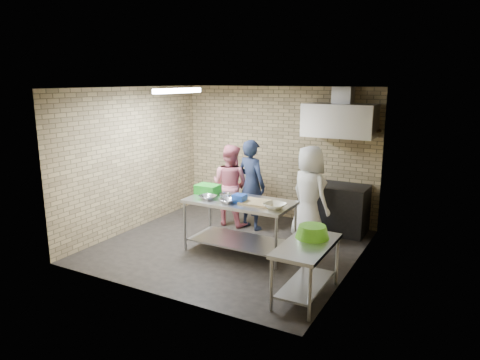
% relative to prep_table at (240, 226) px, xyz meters
% --- Properties ---
extents(floor, '(4.20, 4.20, 0.00)m').
position_rel_prep_table_xyz_m(floor, '(-0.26, 0.11, -0.44)').
color(floor, black).
rests_on(floor, ground).
extents(ceiling, '(4.20, 4.20, 0.00)m').
position_rel_prep_table_xyz_m(ceiling, '(-0.26, 0.11, 2.26)').
color(ceiling, black).
rests_on(ceiling, ground).
extents(back_wall, '(4.20, 0.06, 2.70)m').
position_rel_prep_table_xyz_m(back_wall, '(-0.26, 2.11, 0.91)').
color(back_wall, tan).
rests_on(back_wall, ground).
extents(front_wall, '(4.20, 0.06, 2.70)m').
position_rel_prep_table_xyz_m(front_wall, '(-0.26, -1.89, 0.91)').
color(front_wall, tan).
rests_on(front_wall, ground).
extents(left_wall, '(0.06, 4.00, 2.70)m').
position_rel_prep_table_xyz_m(left_wall, '(-2.36, 0.11, 0.91)').
color(left_wall, tan).
rests_on(left_wall, ground).
extents(right_wall, '(0.06, 4.00, 2.70)m').
position_rel_prep_table_xyz_m(right_wall, '(1.84, 0.11, 0.91)').
color(right_wall, tan).
rests_on(right_wall, ground).
extents(prep_table, '(1.77, 0.89, 0.89)m').
position_rel_prep_table_xyz_m(prep_table, '(0.00, 0.00, 0.00)').
color(prep_table, silver).
rests_on(prep_table, floor).
extents(side_counter, '(0.60, 1.20, 0.75)m').
position_rel_prep_table_xyz_m(side_counter, '(1.54, -0.99, -0.07)').
color(side_counter, silver).
rests_on(side_counter, floor).
extents(stove, '(1.20, 0.70, 0.90)m').
position_rel_prep_table_xyz_m(stove, '(1.09, 1.76, 0.01)').
color(stove, black).
rests_on(stove, floor).
extents(range_hood, '(1.30, 0.60, 0.60)m').
position_rel_prep_table_xyz_m(range_hood, '(1.09, 1.81, 1.66)').
color(range_hood, silver).
rests_on(range_hood, back_wall).
extents(hood_duct, '(0.35, 0.30, 0.30)m').
position_rel_prep_table_xyz_m(hood_duct, '(1.09, 1.96, 2.11)').
color(hood_duct, '#A5A8AD').
rests_on(hood_duct, back_wall).
extents(wall_shelf, '(0.80, 0.20, 0.04)m').
position_rel_prep_table_xyz_m(wall_shelf, '(1.39, 2.00, 1.48)').
color(wall_shelf, '#3F2B19').
rests_on(wall_shelf, back_wall).
extents(fluorescent_fixture, '(0.10, 1.25, 0.08)m').
position_rel_prep_table_xyz_m(fluorescent_fixture, '(-1.26, 0.11, 2.20)').
color(fluorescent_fixture, white).
rests_on(fluorescent_fixture, ceiling).
extents(green_crate, '(0.39, 0.30, 0.16)m').
position_rel_prep_table_xyz_m(green_crate, '(-0.70, 0.12, 0.52)').
color(green_crate, green).
rests_on(green_crate, prep_table).
extents(blue_tub, '(0.20, 0.20, 0.13)m').
position_rel_prep_table_xyz_m(blue_tub, '(0.05, -0.10, 0.51)').
color(blue_tub, blue).
rests_on(blue_tub, prep_table).
extents(cutting_board, '(0.54, 0.41, 0.03)m').
position_rel_prep_table_xyz_m(cutting_board, '(0.35, -0.02, 0.46)').
color(cutting_board, tan).
rests_on(cutting_board, prep_table).
extents(mixing_bowl_a, '(0.32, 0.32, 0.07)m').
position_rel_prep_table_xyz_m(mixing_bowl_a, '(-0.50, -0.20, 0.48)').
color(mixing_bowl_a, silver).
rests_on(mixing_bowl_a, prep_table).
extents(mixing_bowl_b, '(0.25, 0.25, 0.07)m').
position_rel_prep_table_xyz_m(mixing_bowl_b, '(-0.30, 0.05, 0.48)').
color(mixing_bowl_b, '#B0B2B7').
rests_on(mixing_bowl_b, prep_table).
extents(mixing_bowl_c, '(0.30, 0.30, 0.06)m').
position_rel_prep_table_xyz_m(mixing_bowl_c, '(-0.10, -0.22, 0.47)').
color(mixing_bowl_c, silver).
rests_on(mixing_bowl_c, prep_table).
extents(ceramic_bowl, '(0.40, 0.40, 0.08)m').
position_rel_prep_table_xyz_m(ceramic_bowl, '(0.70, -0.15, 0.48)').
color(ceramic_bowl, beige).
rests_on(ceramic_bowl, prep_table).
extents(green_basin, '(0.46, 0.46, 0.17)m').
position_rel_prep_table_xyz_m(green_basin, '(1.52, -0.74, 0.39)').
color(green_basin, '#59C626').
rests_on(green_basin, side_counter).
extents(bottle_green, '(0.06, 0.06, 0.15)m').
position_rel_prep_table_xyz_m(bottle_green, '(1.54, 2.00, 1.57)').
color(bottle_green, green).
rests_on(bottle_green, wall_shelf).
extents(man_navy, '(0.72, 0.57, 1.73)m').
position_rel_prep_table_xyz_m(man_navy, '(-0.37, 1.14, 0.42)').
color(man_navy, black).
rests_on(man_navy, floor).
extents(woman_pink, '(0.79, 0.63, 1.60)m').
position_rel_prep_table_xyz_m(woman_pink, '(-0.84, 1.15, 0.36)').
color(woman_pink, pink).
rests_on(woman_pink, floor).
extents(woman_white, '(1.00, 0.89, 1.71)m').
position_rel_prep_table_xyz_m(woman_white, '(0.82, 1.06, 0.41)').
color(woman_white, white).
rests_on(woman_white, floor).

